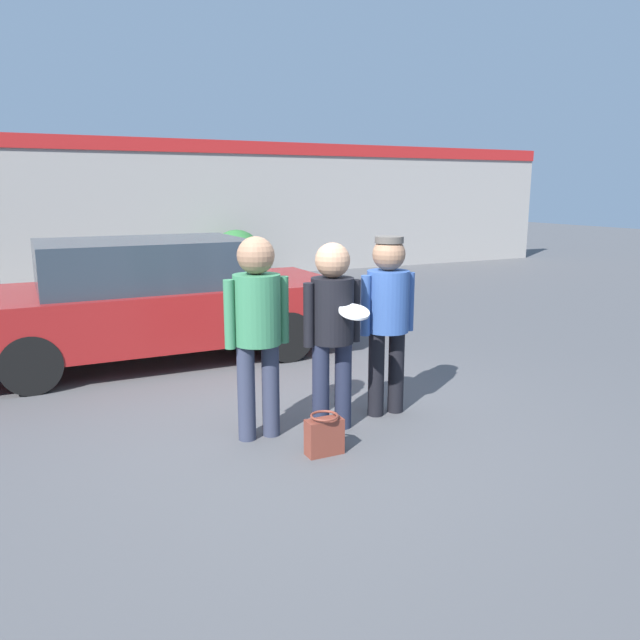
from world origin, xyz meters
The scene contains 8 objects.
ground_plane centered at (0.00, 0.00, 0.00)m, with size 56.00×56.00×0.00m, color #4C4C4F.
storefront_building centered at (0.00, 9.78, 1.64)m, with size 24.00×0.22×3.22m.
person_left centered at (-0.50, -0.15, 1.04)m, with size 0.56×0.39×1.72m.
person_middle_with_frisbee centered at (0.14, -0.27, 0.99)m, with size 0.54×0.57×1.66m.
person_right centered at (0.79, -0.13, 1.02)m, with size 0.56×0.39×1.68m.
parked_car_near centered at (-0.80, 2.86, 0.75)m, with size 4.65×1.94×1.49m.
shrub centered at (2.38, 9.00, 0.59)m, with size 1.18×1.18×1.18m.
handbag centered at (-0.15, -0.71, 0.16)m, with size 0.30×0.23×0.33m.
Camera 1 is at (-2.24, -4.93, 2.09)m, focal length 35.00 mm.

